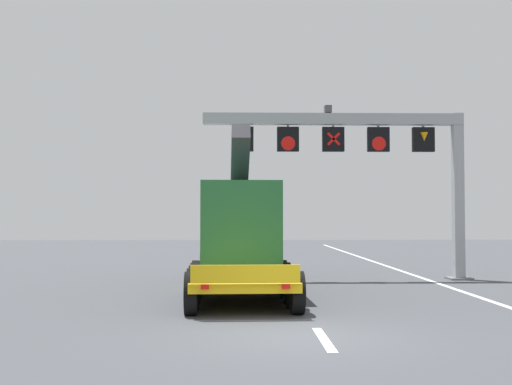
# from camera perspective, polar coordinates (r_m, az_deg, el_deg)

# --- Properties ---
(ground) EXTENTS (112.00, 112.00, 0.00)m
(ground) POSITION_cam_1_polar(r_m,az_deg,el_deg) (13.63, 3.57, -12.68)
(ground) COLOR #424449
(lane_markings) EXTENTS (0.20, 47.79, 0.01)m
(lane_markings) POSITION_cam_1_polar(r_m,az_deg,el_deg) (30.10, 1.91, -6.91)
(lane_markings) COLOR silver
(lane_markings) RESTS_ON ground
(edge_line_right) EXTENTS (0.20, 63.00, 0.01)m
(edge_line_right) POSITION_cam_1_polar(r_m,az_deg,el_deg) (26.51, 14.89, -7.48)
(edge_line_right) COLOR silver
(edge_line_right) RESTS_ON ground
(overhead_lane_gantry) EXTENTS (10.64, 0.90, 6.93)m
(overhead_lane_gantry) POSITION_cam_1_polar(r_m,az_deg,el_deg) (25.99, 9.85, 4.11)
(overhead_lane_gantry) COLOR #9EA0A5
(overhead_lane_gantry) RESTS_ON ground
(heavy_haul_truck_yellow) EXTENTS (3.40, 14.13, 5.30)m
(heavy_haul_truck_yellow) POSITION_cam_1_polar(r_m,az_deg,el_deg) (23.72, -1.69, -3.38)
(heavy_haul_truck_yellow) COLOR yellow
(heavy_haul_truck_yellow) RESTS_ON ground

